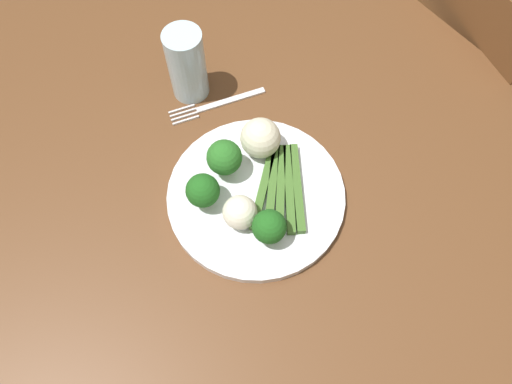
% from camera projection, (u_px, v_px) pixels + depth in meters
% --- Properties ---
extents(ground_plane, '(6.00, 6.00, 0.02)m').
position_uv_depth(ground_plane, '(259.00, 323.00, 1.41)').
color(ground_plane, tan).
extents(dining_table, '(1.32, 1.01, 0.76)m').
position_uv_depth(dining_table, '(261.00, 241.00, 0.81)').
color(dining_table, brown).
rests_on(dining_table, ground_plane).
extents(chair, '(0.48, 0.48, 0.87)m').
position_uv_depth(chair, '(451.00, 81.00, 1.16)').
color(chair, brown).
rests_on(chair, ground_plane).
extents(plate, '(0.27, 0.27, 0.01)m').
position_uv_depth(plate, '(256.00, 196.00, 0.73)').
color(plate, white).
rests_on(plate, dining_table).
extents(asparagus_bundle, '(0.15, 0.14, 0.01)m').
position_uv_depth(asparagus_bundle, '(281.00, 187.00, 0.72)').
color(asparagus_bundle, '#3D6626').
rests_on(asparagus_bundle, plate).
extents(broccoli_left, '(0.05, 0.05, 0.06)m').
position_uv_depth(broccoli_left, '(269.00, 227.00, 0.66)').
color(broccoli_left, '#4C7F2B').
rests_on(broccoli_left, plate).
extents(broccoli_back_right, '(0.05, 0.05, 0.06)m').
position_uv_depth(broccoli_back_right, '(203.00, 191.00, 0.68)').
color(broccoli_back_right, '#4C7F2B').
rests_on(broccoli_back_right, plate).
extents(broccoli_back, '(0.05, 0.05, 0.06)m').
position_uv_depth(broccoli_back, '(222.00, 159.00, 0.70)').
color(broccoli_back, '#568E33').
rests_on(broccoli_back, plate).
extents(cauliflower_front_left, '(0.06, 0.06, 0.06)m').
position_uv_depth(cauliflower_front_left, '(260.00, 138.00, 0.73)').
color(cauliflower_front_left, beige).
rests_on(cauliflower_front_left, plate).
extents(cauliflower_front, '(0.05, 0.05, 0.05)m').
position_uv_depth(cauliflower_front, '(240.00, 212.00, 0.68)').
color(cauliflower_front, silver).
rests_on(cauliflower_front, plate).
extents(fork, '(0.06, 0.16, 0.00)m').
position_uv_depth(fork, '(216.00, 105.00, 0.81)').
color(fork, silver).
rests_on(fork, dining_table).
extents(water_glass, '(0.06, 0.06, 0.13)m').
position_uv_depth(water_glass, '(187.00, 65.00, 0.77)').
color(water_glass, silver).
rests_on(water_glass, dining_table).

